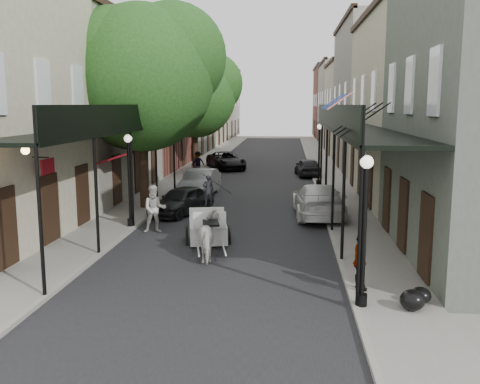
% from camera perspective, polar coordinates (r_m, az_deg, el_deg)
% --- Properties ---
extents(ground, '(140.00, 140.00, 0.00)m').
position_cam_1_polar(ground, '(15.73, -3.37, -9.25)').
color(ground, gray).
rests_on(ground, ground).
extents(road, '(8.00, 90.00, 0.01)m').
position_cam_1_polar(road, '(35.17, 1.50, 1.16)').
color(road, black).
rests_on(road, ground).
extents(sidewalk_left, '(2.20, 90.00, 0.12)m').
position_cam_1_polar(sidewalk_left, '(35.84, -6.51, 1.35)').
color(sidewalk_left, gray).
rests_on(sidewalk_left, ground).
extents(sidewalk_right, '(2.20, 90.00, 0.12)m').
position_cam_1_polar(sidewalk_right, '(35.20, 9.65, 1.13)').
color(sidewalk_right, gray).
rests_on(sidewalk_right, ground).
extents(building_row_left, '(5.00, 80.00, 10.50)m').
position_cam_1_polar(building_row_left, '(46.04, -8.53, 9.55)').
color(building_row_left, '#BFB799').
rests_on(building_row_left, ground).
extents(building_row_right, '(5.00, 80.00, 10.50)m').
position_cam_1_polar(building_row_right, '(45.18, 13.49, 9.40)').
color(building_row_right, gray).
rests_on(building_row_right, ground).
extents(gallery_left, '(2.20, 18.05, 4.88)m').
position_cam_1_polar(gallery_left, '(22.86, -12.84, 6.71)').
color(gallery_left, black).
rests_on(gallery_left, sidewalk_left).
extents(gallery_right, '(2.20, 18.05, 4.88)m').
position_cam_1_polar(gallery_right, '(21.88, 11.94, 6.63)').
color(gallery_right, black).
rests_on(gallery_right, sidewalk_right).
extents(tree_near, '(7.31, 6.80, 9.63)m').
position_cam_1_polar(tree_near, '(25.78, -9.51, 12.51)').
color(tree_near, '#382619').
rests_on(tree_near, sidewalk_left).
extents(tree_far, '(6.45, 6.00, 8.61)m').
position_cam_1_polar(tree_far, '(39.47, -4.33, 10.53)').
color(tree_far, '#382619').
rests_on(tree_far, sidewalk_left).
extents(lamppost_right_near, '(0.32, 0.32, 3.71)m').
position_cam_1_polar(lamppost_right_near, '(13.21, 13.10, -3.88)').
color(lamppost_right_near, black).
rests_on(lamppost_right_near, sidewalk_right).
extents(lamppost_left, '(0.32, 0.32, 3.71)m').
position_cam_1_polar(lamppost_left, '(21.90, -11.72, 1.37)').
color(lamppost_left, black).
rests_on(lamppost_left, sidewalk_left).
extents(lamppost_right_far, '(0.32, 0.32, 3.71)m').
position_cam_1_polar(lamppost_right_far, '(32.92, 8.44, 4.09)').
color(lamppost_right_far, black).
rests_on(lamppost_right_far, sidewalk_right).
extents(horse, '(1.19, 1.96, 1.55)m').
position_cam_1_polar(horse, '(17.53, -3.10, -4.67)').
color(horse, silver).
rests_on(horse, ground).
extents(carriage, '(1.84, 2.49, 2.59)m').
position_cam_1_polar(carriage, '(19.82, -3.51, -2.34)').
color(carriage, black).
rests_on(carriage, ground).
extents(pedestrian_walking, '(1.08, 0.94, 1.88)m').
position_cam_1_polar(pedestrian_walking, '(21.28, -9.09, -1.81)').
color(pedestrian_walking, beige).
rests_on(pedestrian_walking, ground).
extents(pedestrian_sidewalk_left, '(1.17, 1.04, 1.57)m').
position_cam_1_polar(pedestrian_sidewalk_left, '(38.33, -4.51, 3.17)').
color(pedestrian_sidewalk_left, gray).
rests_on(pedestrian_sidewalk_left, sidewalk_left).
extents(pedestrian_sidewalk_right, '(0.45, 0.93, 1.54)m').
position_cam_1_polar(pedestrian_sidewalk_right, '(14.62, 12.72, -7.26)').
color(pedestrian_sidewalk_right, gray).
rests_on(pedestrian_sidewalk_right, sidewalk_right).
extents(car_left_near, '(2.89, 4.12, 1.30)m').
position_cam_1_polar(car_left_near, '(24.62, -6.24, -0.91)').
color(car_left_near, black).
rests_on(car_left_near, ground).
extents(car_left_mid, '(1.83, 4.53, 1.46)m').
position_cam_1_polar(car_left_mid, '(29.46, -4.32, 0.97)').
color(car_left_mid, '#A0A0A5').
rests_on(car_left_mid, ground).
extents(car_left_far, '(3.89, 5.38, 1.36)m').
position_cam_1_polar(car_left_far, '(41.63, -1.50, 3.38)').
color(car_left_far, black).
rests_on(car_left_far, ground).
extents(car_right_near, '(2.34, 5.26, 1.50)m').
position_cam_1_polar(car_right_near, '(24.16, 8.32, -0.91)').
color(car_right_near, silver).
rests_on(car_right_near, ground).
extents(car_right_far, '(1.94, 3.93, 1.29)m').
position_cam_1_polar(car_right_far, '(37.77, 7.24, 2.64)').
color(car_right_far, black).
rests_on(car_right_far, ground).
extents(trash_bags, '(0.86, 1.01, 0.51)m').
position_cam_1_polar(trash_bags, '(13.89, 18.22, -10.72)').
color(trash_bags, black).
rests_on(trash_bags, sidewalk_right).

